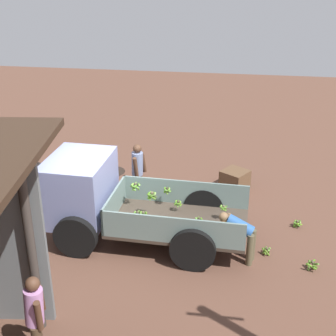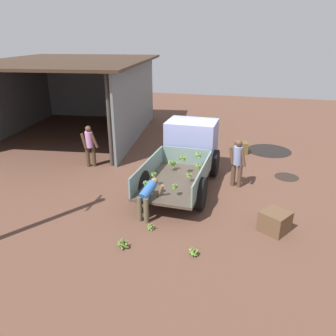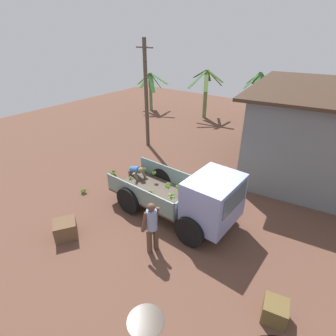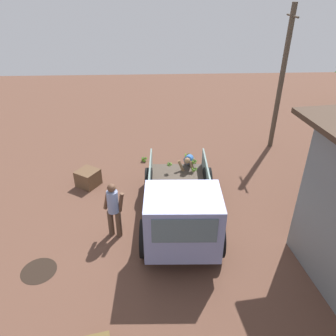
% 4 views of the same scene
% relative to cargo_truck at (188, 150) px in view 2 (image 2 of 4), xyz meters
% --- Properties ---
extents(ground, '(36.00, 36.00, 0.00)m').
position_rel_cargo_truck_xyz_m(ground, '(-0.04, -0.02, -1.04)').
color(ground, brown).
extents(mud_patch_0, '(0.88, 0.88, 0.01)m').
position_rel_cargo_truck_xyz_m(mud_patch_0, '(0.82, -3.62, -1.04)').
color(mud_patch_0, black).
rests_on(mud_patch_0, ground).
extents(mud_patch_1, '(1.98, 1.98, 0.01)m').
position_rel_cargo_truck_xyz_m(mud_patch_1, '(3.77, -3.06, -1.04)').
color(mud_patch_1, black).
rests_on(mud_patch_1, ground).
extents(cargo_truck, '(4.71, 2.27, 1.99)m').
position_rel_cargo_truck_xyz_m(cargo_truck, '(0.00, 0.00, 0.00)').
color(cargo_truck, '#463A2F').
rests_on(cargo_truck, ground).
extents(warehouse_shed, '(10.23, 8.76, 3.80)m').
position_rel_cargo_truck_xyz_m(warehouse_shed, '(4.49, 6.91, 1.72)').
color(warehouse_shed, slate).
rests_on(warehouse_shed, ground).
extents(person_foreground_visitor, '(0.41, 0.64, 1.70)m').
position_rel_cargo_truck_xyz_m(person_foreground_visitor, '(-0.45, -1.81, -0.10)').
color(person_foreground_visitor, brown).
rests_on(person_foreground_visitor, ground).
extents(person_worker_loading, '(0.85, 0.68, 1.11)m').
position_rel_cargo_truck_xyz_m(person_worker_loading, '(-3.24, 0.52, -0.35)').
color(person_worker_loading, brown).
rests_on(person_worker_loading, ground).
extents(person_bystander_near_shed, '(0.45, 0.66, 1.69)m').
position_rel_cargo_truck_xyz_m(person_bystander_near_shed, '(-0.02, 3.94, -0.11)').
color(person_bystander_near_shed, '#483423').
rests_on(person_bystander_near_shed, ground).
extents(banana_bunch_on_ground_0, '(0.28, 0.28, 0.23)m').
position_rel_cargo_truck_xyz_m(banana_bunch_on_ground_0, '(-4.82, 0.67, -0.91)').
color(banana_bunch_on_ground_0, brown).
rests_on(banana_bunch_on_ground_0, ground).
extents(banana_bunch_on_ground_1, '(0.24, 0.23, 0.19)m').
position_rel_cargo_truck_xyz_m(banana_bunch_on_ground_1, '(-4.67, -1.09, -0.94)').
color(banana_bunch_on_ground_1, brown).
rests_on(banana_bunch_on_ground_1, ground).
extents(banana_bunch_on_ground_2, '(0.21, 0.23, 0.19)m').
position_rel_cargo_truck_xyz_m(banana_bunch_on_ground_2, '(-3.86, 0.24, -0.94)').
color(banana_bunch_on_ground_2, brown).
rests_on(banana_bunch_on_ground_2, ground).
extents(wooden_crate_0, '(0.93, 0.93, 0.57)m').
position_rel_cargo_truck_xyz_m(wooden_crate_0, '(-3.06, -3.00, -0.76)').
color(wooden_crate_0, brown).
rests_on(wooden_crate_0, ground).
extents(wooden_crate_1, '(0.63, 0.63, 0.50)m').
position_rel_cargo_truck_xyz_m(wooden_crate_1, '(3.14, -1.81, -0.79)').
color(wooden_crate_1, brown).
rests_on(wooden_crate_1, ground).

